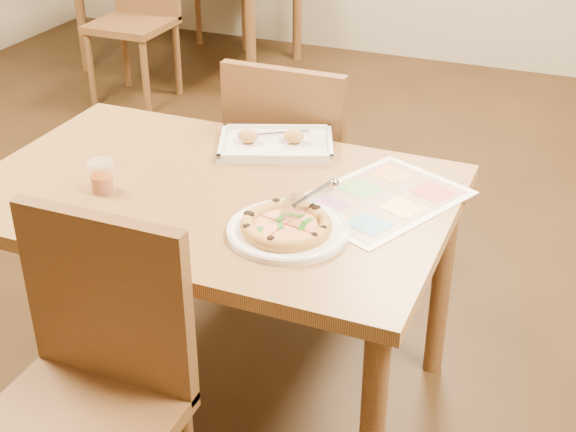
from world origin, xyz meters
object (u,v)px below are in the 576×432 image
at_px(pizza, 286,226).
at_px(glass_tumbler, 102,178).
at_px(dining_table, 212,216).
at_px(menu, 380,199).
at_px(chair_far, 293,154).
at_px(bg_chair_near, 138,0).
at_px(pizza_cutter, 309,199).
at_px(chair_near, 90,365).
at_px(appetizer_tray, 275,144).
at_px(plate, 288,231).

xyz_separation_m(pizza, glass_tumbler, (-0.55, 0.03, 0.01)).
relative_size(dining_table, menu, 2.93).
bearing_deg(chair_far, bg_chair_near, -44.94).
height_order(pizza, pizza_cutter, pizza_cutter).
bearing_deg(menu, chair_near, -121.87).
relative_size(chair_near, menu, 1.06).
xyz_separation_m(appetizer_tray, glass_tumbler, (-0.32, -0.43, 0.02)).
bearing_deg(appetizer_tray, dining_table, -100.95).
height_order(pizza, glass_tumbler, glass_tumbler).
height_order(appetizer_tray, glass_tumbler, glass_tumbler).
distance_m(plate, menu, 0.30).
bearing_deg(pizza, menu, 59.38).
distance_m(pizza, pizza_cutter, 0.09).
height_order(plate, glass_tumbler, glass_tumbler).
height_order(chair_near, appetizer_tray, chair_near).
xyz_separation_m(dining_table, menu, (0.45, 0.12, 0.09)).
height_order(chair_far, pizza_cutter, chair_far).
bearing_deg(appetizer_tray, chair_near, -93.75).
height_order(chair_far, bg_chair_near, same).
bearing_deg(glass_tumbler, chair_far, 70.12).
relative_size(bg_chair_near, pizza, 2.08).
relative_size(pizza, appetizer_tray, 0.57).
height_order(dining_table, glass_tumbler, glass_tumbler).
distance_m(pizza_cutter, appetizer_tray, 0.49).
bearing_deg(dining_table, menu, 14.57).
bearing_deg(plate, pizza, -95.33).
xyz_separation_m(pizza_cutter, glass_tumbler, (-0.59, -0.02, -0.04)).
bearing_deg(glass_tumbler, chair_near, -61.20).
relative_size(chair_near, glass_tumbler, 5.36).
height_order(dining_table, pizza_cutter, pizza_cutter).
height_order(plate, appetizer_tray, appetizer_tray).
bearing_deg(bg_chair_near, chair_near, -60.26).
relative_size(dining_table, chair_far, 2.77).
height_order(pizza_cutter, appetizer_tray, pizza_cutter).
bearing_deg(glass_tumbler, dining_table, 25.32).
height_order(bg_chair_near, pizza_cutter, bg_chair_near).
distance_m(dining_table, plate, 0.33).
distance_m(dining_table, appetizer_tray, 0.33).
xyz_separation_m(chair_far, menu, (0.45, -0.49, 0.16)).
bearing_deg(appetizer_tray, bg_chair_near, 131.29).
relative_size(bg_chair_near, plate, 1.56).
bearing_deg(pizza, plate, 84.67).
height_order(chair_far, appetizer_tray, chair_far).
height_order(chair_far, pizza, chair_far).
relative_size(dining_table, glass_tumbler, 14.82).
height_order(chair_near, bg_chair_near, same).
distance_m(dining_table, chair_near, 0.61).
bearing_deg(pizza, bg_chair_near, 128.73).
xyz_separation_m(pizza, pizza_cutter, (0.04, 0.05, 0.05)).
relative_size(dining_table, pizza, 5.75).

